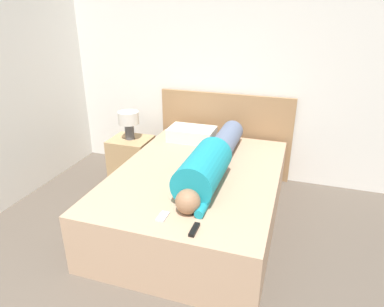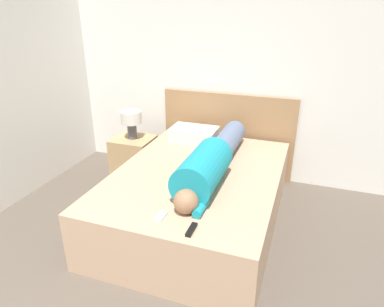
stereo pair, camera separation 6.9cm
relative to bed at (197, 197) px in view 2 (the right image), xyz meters
The scene contains 9 objects.
wall_back 1.58m from the bed, 90.79° to the left, with size 5.10×0.06×2.60m.
bed is the anchor object (origin of this frame).
headboard 1.15m from the bed, 90.00° to the left, with size 1.61×0.04×1.03m.
nightstand 1.22m from the bed, 148.18° to the left, with size 0.47×0.42×0.51m.
table_lamp 1.31m from the bed, 148.18° to the left, with size 0.24×0.24×0.33m.
person_lying 0.44m from the bed, 10.20° to the right, with size 0.34×1.69×0.34m.
pillow_near_headboard 0.90m from the bed, 111.61° to the left, with size 0.52×0.33×0.15m.
tv_remote 0.96m from the bed, 73.84° to the right, with size 0.04×0.15×0.02m.
cell_phone 0.84m from the bed, 91.25° to the right, with size 0.06×0.13×0.01m.
Camera 2 is at (0.93, -0.02, 1.96)m, focal length 32.00 mm.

